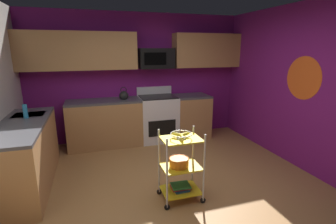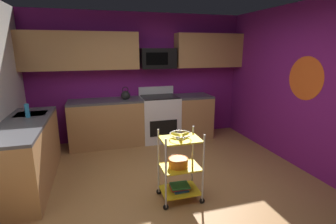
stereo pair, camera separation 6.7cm
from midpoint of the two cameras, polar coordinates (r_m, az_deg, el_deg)
floor at (r=3.55m, az=0.94°, el=-18.47°), size 4.40×4.80×0.04m
wall_back at (r=5.38m, az=-7.20°, el=7.76°), size 4.52×0.06×2.60m
wall_right at (r=4.30m, az=30.64°, el=4.24°), size 0.06×4.80×2.60m
wall_flower_decal at (r=4.45m, az=27.94°, el=6.81°), size 0.00×0.67×0.67m
counter_run at (r=4.68m, az=-14.19°, el=-4.06°), size 3.66×2.47×0.92m
oven_range at (r=5.30m, az=-2.67°, el=-1.32°), size 0.76×0.65×1.10m
upper_cabinets at (r=5.14m, az=-7.84°, el=13.58°), size 4.40×0.33×0.70m
microwave at (r=5.21m, az=-3.13°, el=12.05°), size 0.70×0.39×0.40m
rolling_cart at (r=3.25m, az=2.32°, el=-12.28°), size 0.54×0.38×0.91m
fruit_bowl at (r=3.08m, az=2.40°, el=-5.20°), size 0.27×0.27×0.07m
mixing_bowl_large at (r=3.21m, az=1.90°, el=-11.26°), size 0.25×0.25×0.11m
book_stack at (r=3.38m, az=2.27°, el=-16.62°), size 0.25×0.20×0.07m
kettle at (r=5.05m, az=-10.35°, el=3.73°), size 0.21×0.18×0.26m
dish_soap_bottle at (r=4.17m, az=-30.03°, el=0.13°), size 0.06×0.06×0.20m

